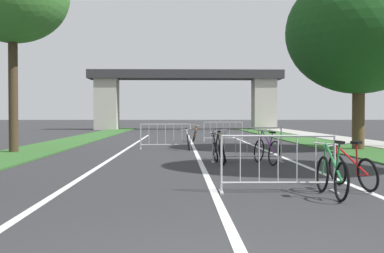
# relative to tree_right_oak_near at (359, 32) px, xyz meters

# --- Properties ---
(grass_verge_left) EXTENTS (2.41, 54.04, 0.05)m
(grass_verge_left) POSITION_rel_tree_right_oak_near_xyz_m (-12.95, 6.30, -4.73)
(grass_verge_left) COLOR #2D5B26
(grass_verge_left) RESTS_ON ground
(grass_verge_right) EXTENTS (2.41, 54.04, 0.05)m
(grass_verge_right) POSITION_rel_tree_right_oak_near_xyz_m (-0.25, 6.30, -4.73)
(grass_verge_right) COLOR #2D5B26
(grass_verge_right) RESTS_ON ground
(sidewalk_path_right) EXTENTS (2.23, 54.04, 0.08)m
(sidewalk_path_right) POSITION_rel_tree_right_oak_near_xyz_m (2.06, 6.30, -4.71)
(sidewalk_path_right) COLOR #9E9B93
(sidewalk_path_right) RESTS_ON ground
(lane_stripe_center) EXTENTS (0.14, 31.26, 0.01)m
(lane_stripe_center) POSITION_rel_tree_right_oak_near_xyz_m (-6.60, -0.18, -4.75)
(lane_stripe_center) COLOR silver
(lane_stripe_center) RESTS_ON ground
(lane_stripe_right_lane) EXTENTS (0.14, 31.26, 0.01)m
(lane_stripe_right_lane) POSITION_rel_tree_right_oak_near_xyz_m (-3.77, -0.18, -4.75)
(lane_stripe_right_lane) COLOR silver
(lane_stripe_right_lane) RESTS_ON ground
(lane_stripe_left_lane) EXTENTS (0.14, 31.26, 0.01)m
(lane_stripe_left_lane) POSITION_rel_tree_right_oak_near_xyz_m (-9.44, -0.18, -4.75)
(lane_stripe_left_lane) COLOR silver
(lane_stripe_left_lane) RESTS_ON ground
(overpass_bridge) EXTENTS (18.95, 3.04, 5.80)m
(overpass_bridge) POSITION_rel_tree_right_oak_near_xyz_m (-6.60, 28.85, -0.88)
(overpass_bridge) COLOR #2D2D30
(overpass_bridge) RESTS_ON ground
(tree_right_oak_near) EXTENTS (5.86, 5.86, 7.25)m
(tree_right_oak_near) POSITION_rel_tree_right_oak_near_xyz_m (0.00, 0.00, 0.00)
(tree_right_oak_near) COLOR #4C3823
(tree_right_oak_near) RESTS_ON ground
(crowd_barrier_nearest) EXTENTS (2.13, 0.47, 1.05)m
(crowd_barrier_nearest) POSITION_rel_tree_right_oak_near_xyz_m (-5.44, -10.85, -4.24)
(crowd_barrier_nearest) COLOR #ADADB2
(crowd_barrier_nearest) RESTS_ON ground
(crowd_barrier_second) EXTENTS (2.13, 0.48, 1.05)m
(crowd_barrier_second) POSITION_rel_tree_right_oak_near_xyz_m (-5.20, -5.01, -4.24)
(crowd_barrier_second) COLOR #ADADB2
(crowd_barrier_second) RESTS_ON ground
(crowd_barrier_third) EXTENTS (2.14, 0.54, 1.05)m
(crowd_barrier_third) POSITION_rel_tree_right_oak_near_xyz_m (-7.81, 0.84, -4.24)
(crowd_barrier_third) COLOR #ADADB2
(crowd_barrier_third) RESTS_ON ground
(crowd_barrier_fourth) EXTENTS (2.13, 0.48, 1.05)m
(crowd_barrier_fourth) POSITION_rel_tree_right_oak_near_xyz_m (-4.88, 6.68, -4.24)
(crowd_barrier_fourth) COLOR #ADADB2
(crowd_barrier_fourth) RESTS_ON ground
(bicycle_yellow_0) EXTENTS (0.55, 1.70, 0.97)m
(bicycle_yellow_0) POSITION_rel_tree_right_oak_near_xyz_m (-5.89, -4.57, -4.38)
(bicycle_yellow_0) COLOR black
(bicycle_yellow_0) RESTS_ON ground
(bicycle_black_1) EXTENTS (0.54, 1.57, 0.95)m
(bicycle_black_1) POSITION_rel_tree_right_oak_near_xyz_m (-6.11, -5.48, -4.40)
(bicycle_black_1) COLOR black
(bicycle_black_1) RESTS_ON ground
(bicycle_silver_2) EXTENTS (0.44, 1.65, 0.89)m
(bicycle_silver_2) POSITION_rel_tree_right_oak_near_xyz_m (-6.87, 0.30, -4.38)
(bicycle_silver_2) COLOR black
(bicycle_silver_2) RESTS_ON ground
(bicycle_green_3) EXTENTS (0.46, 1.69, 0.98)m
(bicycle_green_3) POSITION_rel_tree_right_oak_near_xyz_m (-4.60, -11.33, -4.38)
(bicycle_green_3) COLOR black
(bicycle_green_3) RESTS_ON ground
(bicycle_red_4) EXTENTS (0.70, 1.62, 0.93)m
(bicycle_red_4) POSITION_rel_tree_right_oak_near_xyz_m (-3.92, -10.39, -4.40)
(bicycle_red_4) COLOR black
(bicycle_red_4) RESTS_ON ground
(bicycle_orange_5) EXTENTS (0.54, 1.65, 0.92)m
(bicycle_orange_5) POSITION_rel_tree_right_oak_near_xyz_m (-6.42, 6.31, -4.39)
(bicycle_orange_5) COLOR black
(bicycle_orange_5) RESTS_ON ground
(bicycle_purple_6) EXTENTS (0.57, 1.73, 1.00)m
(bicycle_purple_6) POSITION_rel_tree_right_oak_near_xyz_m (-4.72, -5.60, -4.36)
(bicycle_purple_6) COLOR black
(bicycle_purple_6) RESTS_ON ground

